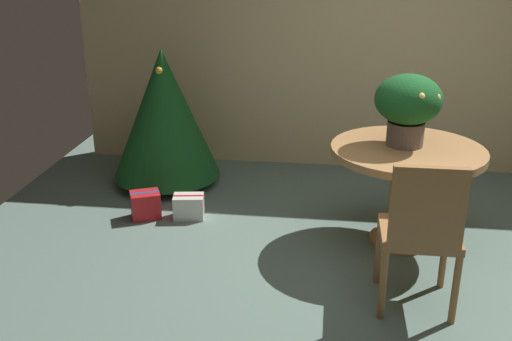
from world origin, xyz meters
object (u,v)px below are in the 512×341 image
(holiday_tree, at_px, (164,114))
(gift_box_cream, at_px, (189,207))
(flower_vase, at_px, (408,104))
(round_dining_table, at_px, (406,172))
(gift_box_red, at_px, (146,205))
(wooden_chair_near, at_px, (422,229))

(holiday_tree, bearing_deg, gift_box_cream, -62.53)
(flower_vase, bearing_deg, holiday_tree, 156.55)
(round_dining_table, distance_m, holiday_tree, 2.29)
(gift_box_cream, bearing_deg, round_dining_table, -7.07)
(round_dining_table, relative_size, gift_box_red, 3.82)
(wooden_chair_near, xyz_separation_m, holiday_tree, (-2.08, 1.84, 0.12))
(round_dining_table, bearing_deg, flower_vase, 113.29)
(wooden_chair_near, height_order, gift_box_cream, wooden_chair_near)
(round_dining_table, distance_m, wooden_chair_near, 0.90)
(round_dining_table, xyz_separation_m, holiday_tree, (-2.08, 0.95, 0.11))
(holiday_tree, height_order, gift_box_cream, holiday_tree)
(round_dining_table, distance_m, gift_box_red, 2.11)
(flower_vase, relative_size, gift_box_cream, 1.93)
(wooden_chair_near, xyz_separation_m, gift_box_cream, (-1.70, 1.11, -0.46))
(flower_vase, xyz_separation_m, wooden_chair_near, (0.02, -0.95, -0.52))
(round_dining_table, xyz_separation_m, wooden_chair_near, (0.00, -0.90, -0.02))
(holiday_tree, bearing_deg, gift_box_red, -88.03)
(wooden_chair_near, bearing_deg, gift_box_red, 152.58)
(gift_box_cream, bearing_deg, wooden_chair_near, -33.11)
(wooden_chair_near, relative_size, holiday_tree, 0.78)
(holiday_tree, distance_m, gift_box_cream, 1.01)
(wooden_chair_near, height_order, holiday_tree, holiday_tree)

